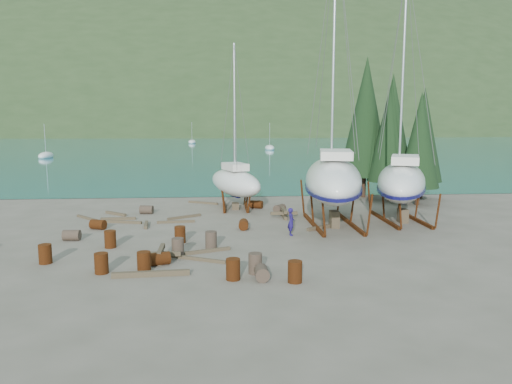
{
  "coord_description": "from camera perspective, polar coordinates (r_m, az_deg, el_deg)",
  "views": [
    {
      "loc": [
        -1.14,
        -26.43,
        6.46
      ],
      "look_at": [
        1.13,
        3.0,
        2.15
      ],
      "focal_mm": 35.0,
      "sensor_mm": 36.0,
      "label": 1
    }
  ],
  "objects": [
    {
      "name": "drum_1",
      "position": [
        20.48,
        0.66,
        -9.23
      ],
      "size": [
        0.58,
        0.88,
        0.58
      ],
      "primitive_type": "cylinder",
      "rotation": [
        1.57,
        0.0,
        3.15
      ],
      "color": "#2D2823",
      "rests_on": "ground"
    },
    {
      "name": "timber_pile_fore",
      "position": [
        23.6,
        -10.79,
        -6.98
      ],
      "size": [
        1.8,
        1.8,
        0.6
      ],
      "color": "brown",
      "rests_on": "ground"
    },
    {
      "name": "far_hill",
      "position": [
        346.49,
        -4.26,
        7.2
      ],
      "size": [
        800.0,
        360.0,
        110.0
      ],
      "primitive_type": "ellipsoid",
      "color": "#25371B",
      "rests_on": "ground"
    },
    {
      "name": "timber_5",
      "position": [
        24.64,
        -5.92,
        -6.74
      ],
      "size": [
        2.57,
        1.13,
        0.16
      ],
      "primitive_type": "cube",
      "rotation": [
        0.0,
        0.0,
        1.94
      ],
      "color": "brown",
      "rests_on": "ground"
    },
    {
      "name": "timber_4",
      "position": [
        33.57,
        -15.46,
        -2.95
      ],
      "size": [
        2.23,
        0.22,
        0.17
      ],
      "primitive_type": "cube",
      "rotation": [
        0.0,
        0.0,
        1.59
      ],
      "color": "brown",
      "rests_on": "ground"
    },
    {
      "name": "moored_boat_left",
      "position": [
        91.32,
        -22.88,
        3.83
      ],
      "size": [
        2.0,
        5.0,
        6.05
      ],
      "color": "white",
      "rests_on": "ground"
    },
    {
      "name": "drum_9",
      "position": [
        35.25,
        -12.4,
        -1.98
      ],
      "size": [
        0.96,
        0.72,
        0.58
      ],
      "primitive_type": "cylinder",
      "rotation": [
        1.57,
        0.0,
        1.4
      ],
      "color": "#2D2823",
      "rests_on": "ground"
    },
    {
      "name": "far_house_right",
      "position": [
        218.69,
        3.8,
        7.35
      ],
      "size": [
        6.6,
        5.6,
        5.6
      ],
      "color": "beige",
      "rests_on": "ground"
    },
    {
      "name": "drum_16",
      "position": [
        25.34,
        -5.16,
        -5.48
      ],
      "size": [
        0.58,
        0.58,
        0.88
      ],
      "primitive_type": "cylinder",
      "color": "#2D2823",
      "rests_on": "ground"
    },
    {
      "name": "timber_3",
      "position": [
        23.46,
        -7.04,
        -7.56
      ],
      "size": [
        2.95,
        1.59,
        0.15
      ],
      "primitive_type": "cube",
      "rotation": [
        0.0,
        0.0,
        1.1
      ],
      "color": "brown",
      "rests_on": "ground"
    },
    {
      "name": "far_house_center",
      "position": [
        217.28,
        -9.47,
        7.25
      ],
      "size": [
        6.6,
        5.6,
        5.6
      ],
      "color": "beige",
      "rests_on": "ground"
    },
    {
      "name": "timber_16",
      "position": [
        21.4,
        -11.91,
        -9.13
      ],
      "size": [
        3.2,
        0.45,
        0.23
      ],
      "primitive_type": "cube",
      "rotation": [
        0.0,
        0.0,
        1.64
      ],
      "color": "brown",
      "rests_on": "ground"
    },
    {
      "name": "drum_11",
      "position": [
        34.86,
        2.71,
        -1.9
      ],
      "size": [
        0.99,
        1.05,
        0.58
      ],
      "primitive_type": "cylinder",
      "rotation": [
        1.57,
        0.0,
        2.49
      ],
      "color": "#2D2823",
      "rests_on": "ground"
    },
    {
      "name": "drum_2",
      "position": [
        31.05,
        -17.61,
        -3.56
      ],
      "size": [
        1.03,
        0.87,
        0.58
      ],
      "primitive_type": "cylinder",
      "rotation": [
        1.57,
        0.0,
        1.18
      ],
      "color": "#5E2C10",
      "rests_on": "ground"
    },
    {
      "name": "drum_15",
      "position": [
        28.68,
        -20.32,
        -4.65
      ],
      "size": [
        0.92,
        0.64,
        0.58
      ],
      "primitive_type": "cylinder",
      "rotation": [
        1.57,
        0.0,
        1.5
      ],
      "color": "#2D2823",
      "rests_on": "ground"
    },
    {
      "name": "small_sailboat_shore",
      "position": [
        36.34,
        -2.4,
        1.16
      ],
      "size": [
        4.74,
        7.73,
        11.81
      ],
      "rotation": [
        0.0,
        0.0,
        0.35
      ],
      "color": "white",
      "rests_on": "ground"
    },
    {
      "name": "drum_10",
      "position": [
        22.24,
        -17.25,
        -7.78
      ],
      "size": [
        0.58,
        0.58,
        0.88
      ],
      "primitive_type": "cylinder",
      "color": "#5E2C10",
      "rests_on": "ground"
    },
    {
      "name": "drum_14",
      "position": [
        26.7,
        -8.68,
        -4.83
      ],
      "size": [
        0.58,
        0.58,
        0.88
      ],
      "primitive_type": "cylinder",
      "color": "#5E2C10",
      "rests_on": "ground"
    },
    {
      "name": "timber_2",
      "position": [
        35.35,
        -15.73,
        -2.39
      ],
      "size": [
        1.65,
        1.43,
        0.19
      ],
      "primitive_type": "cube",
      "rotation": [
        0.0,
        0.0,
        0.87
      ],
      "color": "brown",
      "rests_on": "ground"
    },
    {
      "name": "cypress_back_left",
      "position": [
        42.21,
        12.44,
        8.38
      ],
      "size": [
        4.14,
        4.14,
        11.5
      ],
      "color": "black",
      "rests_on": "ground"
    },
    {
      "name": "cypress_mid_right",
      "position": [
        39.48,
        18.24,
        5.65
      ],
      "size": [
        3.06,
        3.06,
        8.5
      ],
      "color": "black",
      "rests_on": "ground"
    },
    {
      "name": "timber_11",
      "position": [
        31.83,
        -9.14,
        -3.38
      ],
      "size": [
        2.38,
        0.37,
        0.15
      ],
      "primitive_type": "cube",
      "rotation": [
        0.0,
        0.0,
        1.66
      ],
      "color": "brown",
      "rests_on": "ground"
    },
    {
      "name": "bay_water",
      "position": [
        341.49,
        -4.26,
        7.19
      ],
      "size": [
        700.0,
        700.0,
        0.0
      ],
      "primitive_type": "plane",
      "color": "#1B6887",
      "rests_on": "ground"
    },
    {
      "name": "drum_5",
      "position": [
        24.12,
        -8.92,
        -6.26
      ],
      "size": [
        0.58,
        0.58,
        0.88
      ],
      "primitive_type": "cylinder",
      "color": "#2D2823",
      "rests_on": "ground"
    },
    {
      "name": "large_sailboat_near",
      "position": [
        30.58,
        8.8,
        1.47
      ],
      "size": [
        5.39,
        11.76,
        17.86
      ],
      "rotation": [
        0.0,
        0.0,
        -0.19
      ],
      "color": "white",
      "rests_on": "ground"
    },
    {
      "name": "worker",
      "position": [
        28.06,
        4.03,
        -3.4
      ],
      "size": [
        0.38,
        0.58,
        1.56
      ],
      "primitive_type": "imported",
      "rotation": [
        0.0,
        0.0,
        1.59
      ],
      "color": "#1C1355",
      "rests_on": "ground"
    },
    {
      "name": "timber_pile_aft",
      "position": [
        33.11,
        3.21,
        -2.44
      ],
      "size": [
        1.8,
        1.8,
        0.6
      ],
      "color": "brown",
      "rests_on": "ground"
    },
    {
      "name": "large_sailboat_far",
      "position": [
        32.97,
        16.29,
        1.23
      ],
      "size": [
        6.33,
        10.39,
        15.84
      ],
      "rotation": [
        0.0,
        0.0,
        -0.37
      ],
      "color": "white",
      "rests_on": "ground"
    },
    {
      "name": "ground",
      "position": [
        27.23,
        -1.89,
        -5.43
      ],
      "size": [
        600.0,
        600.0,
        0.0
      ],
      "primitive_type": "plane",
      "color": "#585345",
      "rests_on": "ground"
    },
    {
      "name": "cypress_near_right",
      "position": [
        40.78,
        15.25,
        7.07
      ],
      "size": [
        3.6,
        3.6,
        10.0
      ],
      "color": "black",
      "rests_on": "ground"
    },
    {
      "name": "cypress_far_right",
      "position": [
        42.81,
        18.57,
        6.2
      ],
      "size": [
        3.24,
        3.24,
        9.0
      ],
      "color": "black",
      "rests_on": "ground"
    },
    {
      "name": "timber_9",
      "position": [
        38.81,
        -6.08,
        -1.22
      ],
      "size": [
        2.34,
        1.33,
        0.15
      ],
      "primitive_type": "cube",
      "rotation": [
        0.0,
        0.0,
        1.08
      ],
      "color": "brown",
      "rests_on": "ground"
    },
    {
      "name": "drum_6",
      "position": [
        29.6,
        -1.43,
        -3.73
      ],
      "size": [
        0.64,
        0.92,
        0.58
      ],
      "primitive_type": "cylinder",
      "rotation": [
        1.57,
        0.0,
        -0.07
      ],
      "color": "#5E2C10",
      "rests_on": "ground"
    },
    {
      "name": "timber_1",
      "position": [
        29.87,
        7.23,
        -4.07
      ],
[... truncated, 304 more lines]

